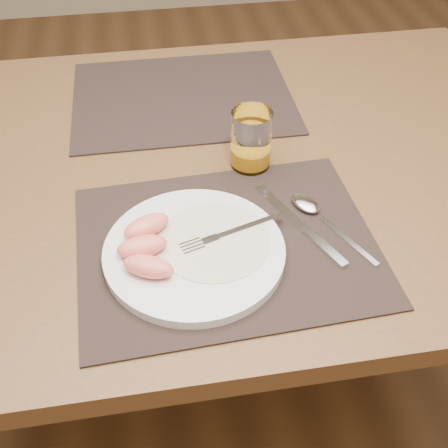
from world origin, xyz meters
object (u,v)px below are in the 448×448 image
plate (194,252)px  spoon (312,208)px  knife (306,230)px  juice_glass (251,142)px  placemat_far (183,97)px  placemat_near (227,244)px  fork (225,235)px  table (194,196)px

plate → spoon: size_ratio=1.48×
knife → juice_glass: (-0.05, 0.18, 0.04)m
spoon → plate: bearing=-161.2°
knife → placemat_far: bearing=108.6°
plate → spoon: (0.20, 0.07, -0.00)m
placemat_near → spoon: bearing=19.1°
plate → knife: bearing=7.3°
placemat_near → placemat_far: size_ratio=1.00×
juice_glass → placemat_far: bearing=110.6°
fork → placemat_near: bearing=-22.2°
fork → spoon: bearing=18.3°
plate → knife: (0.18, 0.02, -0.01)m
table → juice_glass: bearing=-16.9°
plate → fork: 0.05m
placemat_near → juice_glass: size_ratio=4.24×
placemat_far → juice_glass: 0.27m
placemat_far → placemat_near: bearing=-87.4°
plate → placemat_far: bearing=86.0°
placemat_far → knife: knife is taller
placemat_far → knife: bearing=-71.4°
placemat_near → spoon: spoon is taller
spoon → juice_glass: size_ratio=1.72×
placemat_far → spoon: size_ratio=2.47×
plate → juice_glass: size_ratio=2.54×
placemat_near → placemat_far: (-0.02, 0.44, 0.00)m
plate → spoon: bearing=18.8°
knife → juice_glass: bearing=105.9°
plate → juice_glass: 0.24m
placemat_near → placemat_far: 0.44m
fork → spoon: size_ratio=0.94×
placemat_far → plate: size_ratio=1.67×
spoon → knife: bearing=-115.3°
fork → juice_glass: 0.21m
fork → table: bearing=96.0°
knife → placemat_near: bearing=-177.4°
knife → table: bearing=125.5°
placemat_far → spoon: (0.17, -0.39, 0.01)m
fork → spoon: (0.15, 0.05, -0.01)m
spoon → juice_glass: (-0.07, 0.14, 0.04)m
juice_glass → knife: bearing=-74.1°
plate → fork: size_ratio=1.57×
table → knife: (0.15, -0.21, 0.09)m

